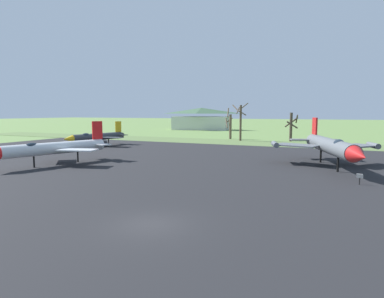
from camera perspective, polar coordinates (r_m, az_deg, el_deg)
name	(u,v)px	position (r m, az deg, el deg)	size (l,w,h in m)	color
ground_plane	(150,225)	(18.63, -7.31, -12.98)	(600.00, 600.00, 0.00)	#607F42
asphalt_apron	(237,174)	(33.44, 7.88, -4.25)	(105.04, 55.40, 0.05)	black
grass_verge_strip	(287,144)	(66.17, 16.26, 0.80)	(165.04, 12.00, 0.06)	#566E3C
jet_fighter_front_left	(330,146)	(39.43, 22.96, 0.50)	(12.19, 17.75, 5.50)	#565B60
info_placard_front_left	(360,178)	(31.32, 27.16, -4.53)	(0.54, 0.31, 0.99)	black
jet_fighter_front_right	(55,148)	(41.37, -22.80, 0.19)	(9.90, 14.13, 5.04)	silver
jet_fighter_rear_center	(96,137)	(61.60, -16.30, 2.09)	(9.51, 13.20, 4.46)	#33383D
info_placard_rear_center	(69,146)	(58.35, -20.67, 0.48)	(0.53, 0.21, 0.94)	black
bare_tree_far_left	(230,125)	(76.92, 6.61, 4.16)	(1.70, 2.45, 7.23)	brown
bare_tree_left_of_center	(240,120)	(71.92, 8.43, 4.94)	(3.33, 3.37, 8.25)	brown
bare_tree_center	(291,126)	(73.47, 16.93, 3.91)	(3.08, 3.18, 6.13)	#42382D
visitor_building	(201,119)	(118.02, 1.62, 5.23)	(21.57, 12.46, 7.84)	beige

